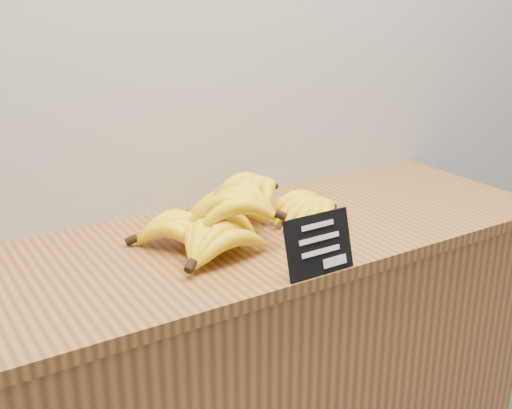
% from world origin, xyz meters
% --- Properties ---
extents(counter, '(1.50, 0.50, 0.90)m').
position_xyz_m(counter, '(0.09, 2.75, 0.45)').
color(counter, '#A66935').
rests_on(counter, ground).
extents(counter_top, '(1.56, 0.54, 0.03)m').
position_xyz_m(counter_top, '(0.09, 2.75, 0.92)').
color(counter_top, '#96622E').
rests_on(counter_top, counter).
extents(chalkboard_sign, '(0.16, 0.04, 0.12)m').
position_xyz_m(chalkboard_sign, '(0.11, 2.50, 0.99)').
color(chalkboard_sign, black).
rests_on(chalkboard_sign, counter_top).
extents(banana_pile, '(0.51, 0.40, 0.13)m').
position_xyz_m(banana_pile, '(0.06, 2.76, 0.98)').
color(banana_pile, yellow).
rests_on(banana_pile, counter_top).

